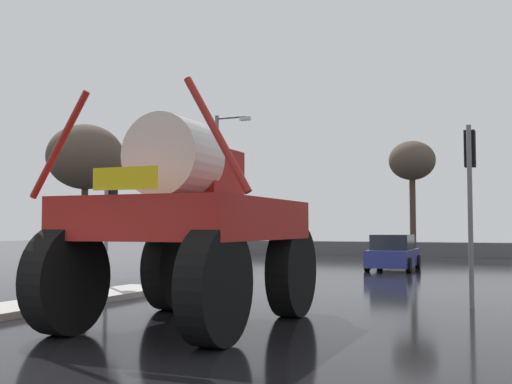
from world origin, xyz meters
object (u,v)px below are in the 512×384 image
traffic_signal_near_right (470,175)px  bare_tree_left (85,158)px  oversize_sprayer (189,225)px  bare_tree_far_center (412,162)px  traffic_signal_near_left (110,209)px  sedan_ahead (393,253)px  streetlight_far_left (220,181)px

traffic_signal_near_right → bare_tree_left: 15.82m
oversize_sprayer → bare_tree_left: size_ratio=0.93×
traffic_signal_near_right → bare_tree_left: size_ratio=0.70×
oversize_sprayer → bare_tree_far_center: size_ratio=0.80×
oversize_sprayer → traffic_signal_near_left: size_ratio=1.70×
traffic_signal_near_left → bare_tree_far_center: bare_tree_far_center is taller
traffic_signal_near_left → traffic_signal_near_right: traffic_signal_near_right is taller
traffic_signal_near_left → bare_tree_left: bare_tree_left is taller
sedan_ahead → traffic_signal_near_right: 13.04m
oversize_sprayer → sedan_ahead: (0.37, 16.88, -1.14)m
sedan_ahead → bare_tree_far_center: bearing=2.9°
traffic_signal_near_left → sedan_ahead: bearing=64.5°
bare_tree_far_center → traffic_signal_near_left: bearing=-102.8°
bare_tree_far_center → bare_tree_left: bearing=-120.4°
traffic_signal_near_right → bare_tree_far_center: bare_tree_far_center is taller
oversize_sprayer → bare_tree_left: 14.44m
traffic_signal_near_left → streetlight_far_left: size_ratio=0.45×
sedan_ahead → bare_tree_far_center: size_ratio=0.61×
oversize_sprayer → sedan_ahead: 16.92m
oversize_sprayer → bare_tree_left: (-10.32, 9.72, 2.74)m
sedan_ahead → streetlight_far_left: (-8.10, -0.52, 3.32)m
sedan_ahead → streetlight_far_left: bearing=91.8°
streetlight_far_left → bare_tree_far_center: size_ratio=1.05×
traffic_signal_near_left → bare_tree_left: size_ratio=0.55×
sedan_ahead → traffic_signal_near_left: bearing=152.7°
oversize_sprayer → bare_tree_far_center: bare_tree_far_center is taller
bare_tree_left → streetlight_far_left: bearing=68.7°
sedan_ahead → streetlight_far_left: 8.77m
oversize_sprayer → sedan_ahead: oversize_sprayer is taller
bare_tree_far_center → traffic_signal_near_right: bearing=-76.9°
oversize_sprayer → traffic_signal_near_right: 6.74m
sedan_ahead → bare_tree_left: size_ratio=0.70×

